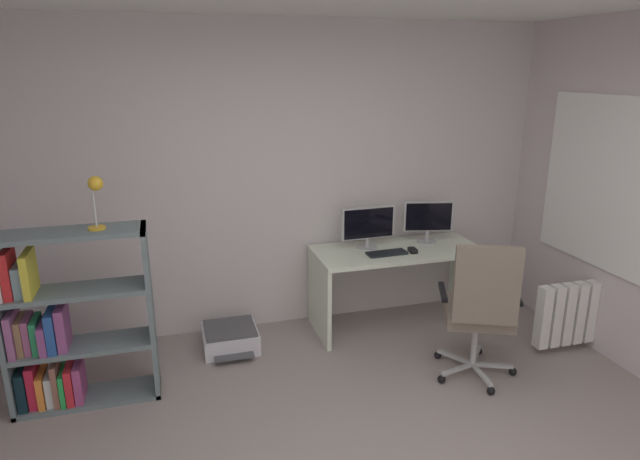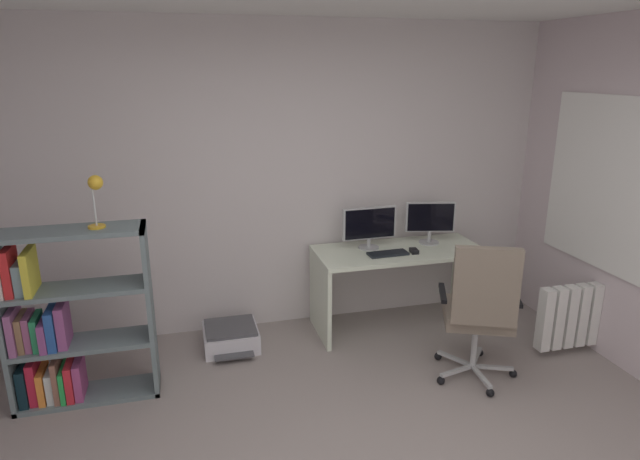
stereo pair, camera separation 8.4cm
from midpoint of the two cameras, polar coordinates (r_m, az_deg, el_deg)
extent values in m
cube|color=silver|center=(4.71, -3.62, 5.34)|extent=(4.72, 0.10, 2.63)
cube|color=white|center=(4.72, 29.03, 4.02)|extent=(0.01, 1.35, 1.26)
cube|color=white|center=(4.72, 28.97, 4.01)|extent=(0.02, 1.43, 1.34)
cube|color=white|center=(4.78, 8.79, -2.22)|extent=(1.46, 0.64, 0.04)
cube|color=white|center=(4.68, 0.52, -7.15)|extent=(0.04, 0.61, 0.69)
cube|color=white|center=(5.21, 15.84, -5.28)|extent=(0.04, 0.61, 0.69)
cylinder|color=#B2B5B7|center=(4.77, 5.61, -1.83)|extent=(0.18, 0.18, 0.01)
cylinder|color=#B2B5B7|center=(4.75, 5.63, -1.26)|extent=(0.03, 0.03, 0.09)
cube|color=#B7BABC|center=(4.70, 5.69, 0.73)|extent=(0.48, 0.05, 0.28)
cube|color=black|center=(4.68, 5.79, 0.66)|extent=(0.45, 0.02, 0.26)
cylinder|color=#B2B5B7|center=(4.99, 11.79, -1.27)|extent=(0.18, 0.18, 0.01)
cylinder|color=#B2B5B7|center=(4.97, 11.83, -0.60)|extent=(0.03, 0.03, 0.11)
cube|color=#B7BABC|center=(4.92, 11.95, 1.36)|extent=(0.43, 0.13, 0.27)
cube|color=black|center=(4.90, 12.00, 1.29)|extent=(0.40, 0.10, 0.25)
cube|color=black|center=(4.62, 7.64, -2.47)|extent=(0.35, 0.14, 0.02)
cube|color=black|center=(4.70, 10.32, -2.17)|extent=(0.07, 0.11, 0.03)
cube|color=#B7BABC|center=(4.43, 18.18, -13.50)|extent=(0.29, 0.15, 0.02)
sphere|color=black|center=(4.48, 20.07, -13.94)|extent=(0.06, 0.06, 0.06)
cube|color=#B7BABC|center=(4.54, 16.57, -12.60)|extent=(0.22, 0.25, 0.02)
sphere|color=black|center=(4.69, 16.87, -12.19)|extent=(0.06, 0.06, 0.06)
cube|color=#B7BABC|center=(4.47, 14.48, -12.91)|extent=(0.18, 0.27, 0.02)
sphere|color=black|center=(4.55, 12.78, -12.77)|extent=(0.06, 0.06, 0.06)
cube|color=#B7BABC|center=(4.32, 14.71, -14.06)|extent=(0.30, 0.10, 0.02)
sphere|color=black|center=(4.25, 13.11, -15.10)|extent=(0.06, 0.06, 0.06)
cube|color=#B7BABC|center=(4.29, 17.08, -14.44)|extent=(0.06, 0.30, 0.02)
sphere|color=black|center=(4.20, 17.96, -15.91)|extent=(0.06, 0.06, 0.06)
cylinder|color=#B7BABC|center=(4.32, 16.41, -11.30)|extent=(0.04, 0.04, 0.38)
cube|color=#77695A|center=(4.21, 16.68, -8.41)|extent=(0.62, 0.62, 0.10)
cube|color=#77695A|center=(3.85, 17.60, -5.68)|extent=(0.43, 0.24, 0.55)
cube|color=black|center=(4.12, 13.29, -6.43)|extent=(0.17, 0.32, 0.03)
cube|color=black|center=(4.20, 20.34, -6.61)|extent=(0.17, 0.32, 0.03)
cube|color=slate|center=(4.15, -29.53, -8.60)|extent=(0.03, 0.30, 1.23)
cube|color=slate|center=(4.00, -16.73, -7.96)|extent=(0.03, 0.30, 1.23)
cube|color=slate|center=(3.85, -24.25, -0.20)|extent=(0.95, 0.30, 0.03)
cube|color=slate|center=(4.33, -22.31, -15.58)|extent=(0.95, 0.30, 0.03)
cube|color=slate|center=(4.14, -22.93, -10.86)|extent=(0.88, 0.30, 0.03)
cube|color=slate|center=(3.98, -23.57, -5.72)|extent=(0.88, 0.30, 0.03)
cube|color=black|center=(4.34, -27.93, -13.91)|extent=(0.06, 0.26, 0.27)
cube|color=red|center=(4.31, -27.18, -13.75)|extent=(0.05, 0.22, 0.31)
cube|color=orange|center=(4.32, -26.43, -14.19)|extent=(0.04, 0.24, 0.23)
cube|color=silver|center=(4.31, -25.71, -14.25)|extent=(0.05, 0.23, 0.22)
cube|color=#8A5A4A|center=(4.28, -25.18, -13.67)|extent=(0.04, 0.27, 0.31)
cube|color=green|center=(4.28, -24.62, -14.21)|extent=(0.03, 0.26, 0.23)
cube|color=red|center=(4.27, -24.02, -13.92)|extent=(0.05, 0.28, 0.26)
cube|color=#A1427B|center=(4.26, -23.30, -13.94)|extent=(0.05, 0.24, 0.26)
cube|color=#965588|center=(4.16, -28.81, -9.06)|extent=(0.04, 0.27, 0.29)
cube|color=#8A6749|center=(4.16, -28.14, -9.34)|extent=(0.04, 0.22, 0.24)
cube|color=#964F79|center=(4.15, -27.56, -9.31)|extent=(0.04, 0.21, 0.24)
cube|color=#258350|center=(4.13, -26.92, -9.42)|extent=(0.04, 0.22, 0.23)
cube|color=#864481|center=(4.12, -26.25, -9.59)|extent=(0.05, 0.28, 0.20)
cube|color=#254F9B|center=(4.10, -25.59, -9.07)|extent=(0.05, 0.27, 0.27)
cube|color=#8E4880|center=(4.09, -24.74, -8.89)|extent=(0.06, 0.24, 0.30)
cube|color=beige|center=(4.02, -29.68, -4.20)|extent=(0.03, 0.25, 0.25)
cube|color=red|center=(4.00, -29.15, -3.74)|extent=(0.05, 0.23, 0.31)
cube|color=#73929C|center=(4.00, -28.23, -4.36)|extent=(0.06, 0.22, 0.21)
cube|color=gold|center=(3.97, -27.54, -3.81)|extent=(0.05, 0.28, 0.29)
cylinder|color=gold|center=(3.82, -21.74, 0.33)|extent=(0.11, 0.11, 0.02)
cylinder|color=silver|center=(3.79, -21.96, 2.30)|extent=(0.01, 0.01, 0.26)
sphere|color=gold|center=(3.75, -21.86, 4.64)|extent=(0.09, 0.09, 0.09)
cube|color=silver|center=(4.66, -8.79, -11.08)|extent=(0.44, 0.41, 0.16)
cube|color=#4C4C51|center=(4.62, -8.84, -10.05)|extent=(0.41, 0.38, 0.02)
cube|color=#4C4C51|center=(4.46, -8.41, -12.90)|extent=(0.31, 0.10, 0.01)
cube|color=white|center=(4.73, 22.94, -8.65)|extent=(0.08, 0.10, 0.52)
cube|color=white|center=(4.79, 24.00, -8.43)|extent=(0.08, 0.10, 0.52)
cube|color=white|center=(4.86, 25.03, -8.22)|extent=(0.08, 0.10, 0.52)
cube|color=white|center=(4.93, 26.03, -8.01)|extent=(0.08, 0.10, 0.52)
cube|color=white|center=(5.00, 27.00, -7.80)|extent=(0.08, 0.10, 0.52)
cube|color=white|center=(5.07, 27.95, -7.60)|extent=(0.08, 0.10, 0.52)
cube|color=white|center=(5.14, 28.86, -7.40)|extent=(0.08, 0.10, 0.52)
cube|color=white|center=(5.22, 29.75, -7.21)|extent=(0.08, 0.10, 0.52)
camera|label=1|loc=(0.04, -89.50, 0.15)|focal=30.58mm
camera|label=2|loc=(0.04, 90.50, -0.15)|focal=30.58mm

